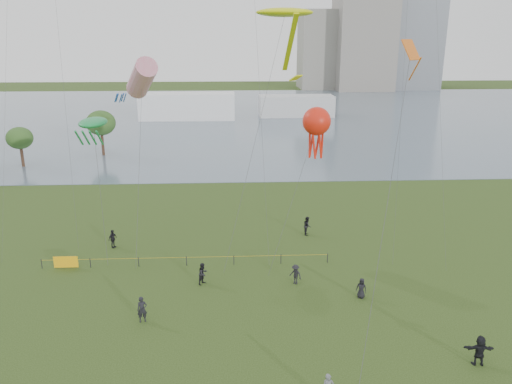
{
  "coord_description": "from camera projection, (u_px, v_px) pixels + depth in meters",
  "views": [
    {
      "loc": [
        -1.61,
        -23.57,
        18.43
      ],
      "look_at": [
        0.0,
        10.0,
        8.0
      ],
      "focal_mm": 35.0,
      "sensor_mm": 36.0,
      "label": 1
    }
  ],
  "objects": [
    {
      "name": "spectator_g",
      "position": [
        307.0,
        226.0,
        48.52
      ],
      "size": [
        0.79,
        0.96,
        1.83
      ],
      "primitive_type": "imported",
      "rotation": [
        0.0,
        0.0,
        1.45
      ],
      "color": "black",
      "rests_on": "ground_plane"
    },
    {
      "name": "building_low",
      "position": [
        321.0,
        50.0,
        185.6
      ],
      "size": [
        16.0,
        18.0,
        28.0
      ],
      "primitive_type": "cube",
      "color": "gray",
      "rests_on": "ground_plane"
    },
    {
      "name": "pavilion_right",
      "position": [
        296.0,
        106.0,
        121.41
      ],
      "size": [
        18.0,
        7.0,
        5.0
      ],
      "primitive_type": "cube",
      "color": "silver",
      "rests_on": "ground_plane"
    },
    {
      "name": "spectator_c",
      "position": [
        113.0,
        239.0,
        45.49
      ],
      "size": [
        0.86,
        1.09,
        1.72
      ],
      "primitive_type": "imported",
      "rotation": [
        0.0,
        0.0,
        1.06
      ],
      "color": "black",
      "rests_on": "ground_plane"
    },
    {
      "name": "spectator_a",
      "position": [
        203.0,
        274.0,
        38.76
      ],
      "size": [
        1.04,
        1.08,
        1.75
      ],
      "primitive_type": "imported",
      "rotation": [
        0.0,
        0.0,
        0.92
      ],
      "color": "black",
      "rests_on": "ground_plane"
    },
    {
      "name": "kite_delta",
      "position": [
        409.0,
        70.0,
        27.6
      ],
      "size": [
        4.66,
        8.39,
        18.35
      ],
      "rotation": [
        0.0,
        0.0,
        -0.24
      ],
      "color": "#3F3F42"
    },
    {
      "name": "fence",
      "position": [
        113.0,
        261.0,
        41.69
      ],
      "size": [
        24.07,
        0.07,
        1.05
      ],
      "color": "black",
      "rests_on": "ground_plane"
    },
    {
      "name": "spectator_e",
      "position": [
        480.0,
        351.0,
        29.12
      ],
      "size": [
        1.8,
        0.74,
        1.89
      ],
      "primitive_type": "imported",
      "rotation": [
        0.0,
        0.0,
        3.03
      ],
      "color": "black",
      "rests_on": "ground_plane"
    },
    {
      "name": "spectator_f",
      "position": [
        142.0,
        309.0,
        33.57
      ],
      "size": [
        0.76,
        0.6,
        1.83
      ],
      "primitive_type": "imported",
      "rotation": [
        0.0,
        0.0,
        0.26
      ],
      "color": "black",
      "rests_on": "ground_plane"
    },
    {
      "name": "building_mid",
      "position": [
        363.0,
        36.0,
        179.04
      ],
      "size": [
        20.0,
        20.0,
        38.0
      ],
      "primitive_type": "cube",
      "color": "gray",
      "rests_on": "ground_plane"
    },
    {
      "name": "kite_octopus",
      "position": [
        317.0,
        122.0,
        39.0
      ],
      "size": [
        4.99,
        3.29,
        13.29
      ],
      "rotation": [
        0.0,
        0.0,
        -0.04
      ],
      "color": "#3F3F42"
    },
    {
      "name": "spectator_b",
      "position": [
        295.0,
        274.0,
        38.8
      ],
      "size": [
        1.18,
        1.12,
        1.61
      ],
      "primitive_type": "imported",
      "rotation": [
        0.0,
        0.0,
        -0.69
      ],
      "color": "black",
      "rests_on": "ground_plane"
    },
    {
      "name": "kite_windsock",
      "position": [
        142.0,
        78.0,
        45.01
      ],
      "size": [
        4.36,
        10.85,
        16.91
      ],
      "rotation": [
        0.0,
        0.0,
        0.26
      ],
      "color": "#3F3F42"
    },
    {
      "name": "kite_stingray",
      "position": [
        285.0,
        14.0,
        39.51
      ],
      "size": [
        7.48,
        9.92,
        20.71
      ],
      "rotation": [
        0.0,
        0.0,
        0.23
      ],
      "color": "#3F3F42"
    },
    {
      "name": "spectator_d",
      "position": [
        361.0,
        288.0,
        36.72
      ],
      "size": [
        0.9,
        0.77,
        1.55
      ],
      "primitive_type": "imported",
      "rotation": [
        0.0,
        0.0,
        -0.44
      ],
      "color": "black",
      "rests_on": "ground_plane"
    },
    {
      "name": "lake",
      "position": [
        239.0,
        115.0,
        123.41
      ],
      "size": [
        400.0,
        120.0,
        0.08
      ],
      "primitive_type": "cube",
      "color": "slate",
      "rests_on": "ground_plane"
    },
    {
      "name": "kite_creature",
      "position": [
        93.0,
        123.0,
        41.81
      ],
      "size": [
        2.23,
        5.37,
        12.0
      ],
      "rotation": [
        0.0,
        0.0,
        -0.38
      ],
      "color": "#3F3F42"
    },
    {
      "name": "pavilion_left",
      "position": [
        188.0,
        106.0,
        117.2
      ],
      "size": [
        22.0,
        8.0,
        6.0
      ],
      "primitive_type": "cube",
      "color": "white",
      "rests_on": "ground_plane"
    },
    {
      "name": "ground_plane",
      "position": [
        265.0,
        380.0,
        28.02
      ],
      "size": [
        400.0,
        400.0,
        0.0
      ],
      "primitive_type": "plane",
      "color": "#223611"
    }
  ]
}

